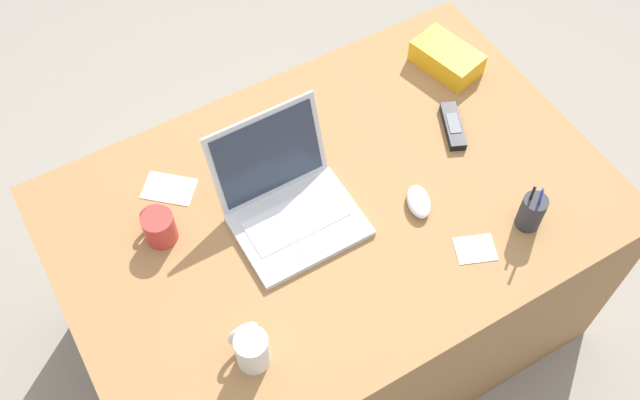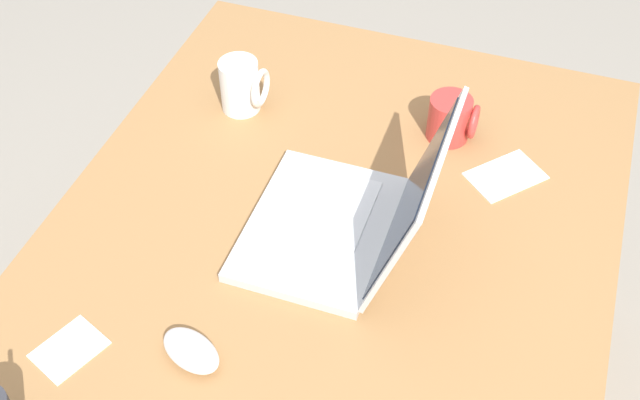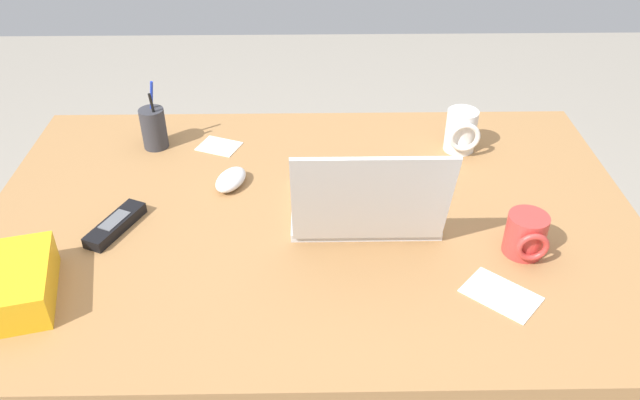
{
  "view_description": "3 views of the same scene",
  "coord_description": "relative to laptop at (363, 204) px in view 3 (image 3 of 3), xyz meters",
  "views": [
    {
      "loc": [
        -0.56,
        -0.88,
        2.32
      ],
      "look_at": [
        -0.04,
        0.01,
        0.76
      ],
      "focal_mm": 41.41,
      "sensor_mm": 36.0,
      "label": 1
    },
    {
      "loc": [
        0.75,
        0.28,
        1.74
      ],
      "look_at": [
        -0.08,
        -0.01,
        0.83
      ],
      "focal_mm": 45.21,
      "sensor_mm": 36.0,
      "label": 2
    },
    {
      "loc": [
        -0.0,
        1.11,
        1.54
      ],
      "look_at": [
        -0.02,
        -0.0,
        0.76
      ],
      "focal_mm": 35.62,
      "sensor_mm": 36.0,
      "label": 3
    }
  ],
  "objects": [
    {
      "name": "coffee_mug_white",
      "position": [
        -0.26,
        -0.3,
        0.0
      ],
      "size": [
        0.08,
        0.09,
        0.11
      ],
      "color": "white",
      "rests_on": "desk"
    },
    {
      "name": "desk",
      "position": [
        0.11,
        -0.04,
        -0.41
      ],
      "size": [
        1.42,
        0.95,
        0.72
      ],
      "primitive_type": "cube",
      "color": "#9E7042",
      "rests_on": "ground"
    },
    {
      "name": "laptop",
      "position": [
        0.0,
        0.0,
        0.0
      ],
      "size": [
        0.31,
        0.31,
        0.25
      ],
      "color": "silver",
      "rests_on": "desk"
    },
    {
      "name": "paper_note_left",
      "position": [
        -0.24,
        0.22,
        -0.05
      ],
      "size": [
        0.16,
        0.15,
        0.0
      ],
      "primitive_type": "cube",
      "rotation": [
        0.0,
        0.0,
        -0.73
      ],
      "color": "white",
      "rests_on": "desk"
    },
    {
      "name": "computer_mouse",
      "position": [
        0.3,
        -0.15,
        -0.03
      ],
      "size": [
        0.09,
        0.12,
        0.04
      ],
      "primitive_type": "ellipsoid",
      "rotation": [
        0.0,
        0.0,
        -0.37
      ],
      "color": "white",
      "rests_on": "desk"
    },
    {
      "name": "cordless_phone",
      "position": [
        0.52,
        0.01,
        -0.04
      ],
      "size": [
        0.1,
        0.16,
        0.03
      ],
      "color": "black",
      "rests_on": "desk"
    },
    {
      "name": "snack_bag",
      "position": [
        0.64,
        0.22,
        -0.02
      ],
      "size": [
        0.16,
        0.22,
        0.07
      ],
      "primitive_type": "cube",
      "rotation": [
        0.0,
        0.0,
        0.25
      ],
      "color": "#F2AD19",
      "rests_on": "desk"
    },
    {
      "name": "paper_note_near_laptop",
      "position": [
        0.35,
        -0.33,
        -0.05
      ],
      "size": [
        0.12,
        0.11,
        0.0
      ],
      "primitive_type": "cube",
      "rotation": [
        0.0,
        0.0,
        -0.39
      ],
      "color": "white",
      "rests_on": "desk"
    },
    {
      "name": "pen_holder",
      "position": [
        0.51,
        -0.33,
        0.0
      ],
      "size": [
        0.06,
        0.06,
        0.17
      ],
      "color": "#333338",
      "rests_on": "desk"
    },
    {
      "name": "coffee_mug_tall",
      "position": [
        -0.31,
        0.1,
        -0.01
      ],
      "size": [
        0.08,
        0.09,
        0.09
      ],
      "color": "#C63833",
      "rests_on": "desk"
    }
  ]
}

